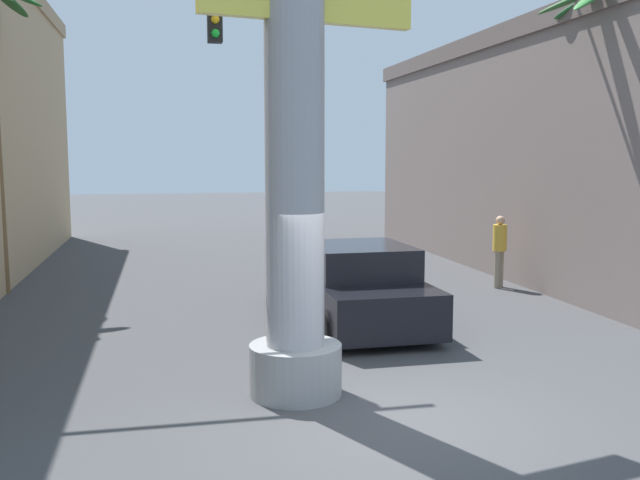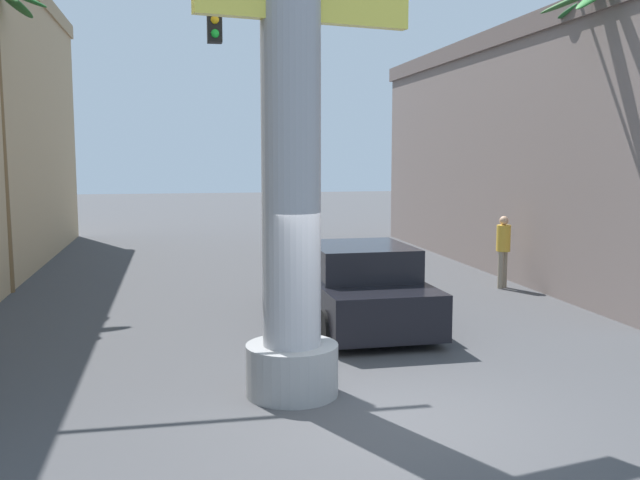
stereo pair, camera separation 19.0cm
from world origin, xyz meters
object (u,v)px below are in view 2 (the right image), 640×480
Objects in this scene: street_lamp at (573,113)px; traffic_light_mast at (34,93)px; palm_tree_near_right at (622,99)px; neon_sign_pole at (291,36)px; pedestrian_mid_right at (503,246)px; car_lead at (356,286)px.

street_lamp reaches higher than traffic_light_mast.
palm_tree_near_right is (0.49, -0.99, 0.24)m from street_lamp.
neon_sign_pole is 1.74× the size of traffic_light_mast.
traffic_light_mast is 11.13m from palm_tree_near_right.
neon_sign_pole is at bearing -145.09° from street_lamp.
traffic_light_mast is at bearing -158.62° from pedestrian_mid_right.
pedestrian_mid_right is at bearing 21.38° from traffic_light_mast.
neon_sign_pole reaches higher than traffic_light_mast.
pedestrian_mid_right is at bearing 31.77° from car_lead.
palm_tree_near_right reaches higher than pedestrian_mid_right.
street_lamp is 3.85× the size of pedestrian_mid_right.
street_lamp reaches higher than car_lead.
neon_sign_pole is at bearing -115.47° from car_lead.
street_lamp is (6.92, 4.83, -0.63)m from neon_sign_pole.
neon_sign_pole is 4.66m from traffic_light_mast.
traffic_light_mast is (-3.68, 2.81, -0.54)m from neon_sign_pole.
palm_tree_near_right reaches higher than traffic_light_mast.
palm_tree_near_right is 3.84× the size of pedestrian_mid_right.
pedestrian_mid_right is at bearing 107.37° from street_lamp.
palm_tree_near_right is at bearing 5.27° from traffic_light_mast.
traffic_light_mast is 11.20m from pedestrian_mid_right.
traffic_light_mast is 0.88× the size of palm_tree_near_right.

